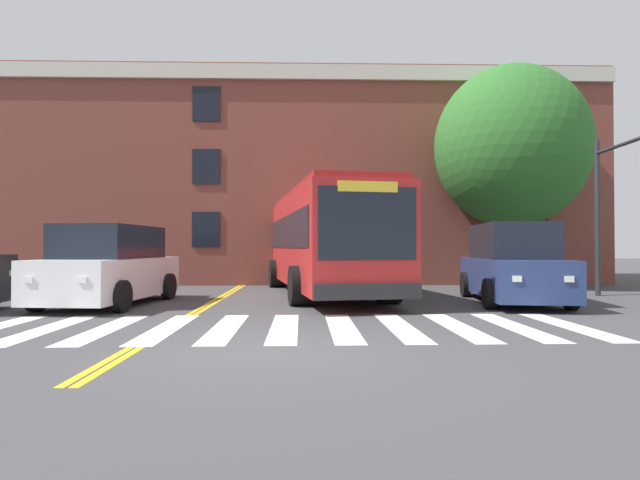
# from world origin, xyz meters

# --- Properties ---
(ground_plane) EXTENTS (120.00, 120.00, 0.00)m
(ground_plane) POSITION_xyz_m (0.00, 0.00, 0.00)
(ground_plane) COLOR #424244
(crosswalk) EXTENTS (12.73, 3.66, 0.01)m
(crosswalk) POSITION_xyz_m (-0.41, 2.19, 0.00)
(crosswalk) COLOR white
(crosswalk) RESTS_ON ground
(lane_line_yellow_inner) EXTENTS (0.12, 36.00, 0.01)m
(lane_line_yellow_inner) POSITION_xyz_m (-2.11, 16.19, 0.00)
(lane_line_yellow_inner) COLOR gold
(lane_line_yellow_inner) RESTS_ON ground
(lane_line_yellow_outer) EXTENTS (0.12, 36.00, 0.01)m
(lane_line_yellow_outer) POSITION_xyz_m (-1.95, 16.19, 0.00)
(lane_line_yellow_outer) COLOR gold
(lane_line_yellow_outer) RESTS_ON ground
(city_bus) EXTENTS (4.33, 11.82, 3.27)m
(city_bus) POSITION_xyz_m (1.02, 9.45, 1.77)
(city_bus) COLOR #B22323
(city_bus) RESTS_ON ground
(car_white_near_lane) EXTENTS (2.63, 4.95, 2.10)m
(car_white_near_lane) POSITION_xyz_m (-4.66, 6.07, 1.00)
(car_white_near_lane) COLOR white
(car_white_near_lane) RESTS_ON ground
(car_navy_far_lane) EXTENTS (2.62, 5.19, 2.17)m
(car_navy_far_lane) POSITION_xyz_m (6.23, 6.35, 1.03)
(car_navy_far_lane) COLOR navy
(car_navy_far_lane) RESTS_ON ground
(car_red_behind_bus) EXTENTS (2.08, 3.94, 1.87)m
(car_red_behind_bus) POSITION_xyz_m (1.54, 19.16, 0.85)
(car_red_behind_bus) COLOR #AD1E1E
(car_red_behind_bus) RESTS_ON ground
(traffic_light_near_corner) EXTENTS (0.36, 2.84, 4.92)m
(traffic_light_near_corner) POSITION_xyz_m (9.72, 7.08, 3.28)
(traffic_light_near_corner) COLOR #28282D
(traffic_light_near_corner) RESTS_ON ground
(street_tree_curbside_large) EXTENTS (7.41, 7.17, 8.46)m
(street_tree_curbside_large) POSITION_xyz_m (8.40, 11.53, 5.35)
(street_tree_curbside_large) COLOR brown
(street_tree_curbside_large) RESTS_ON ground
(building_facade) EXTENTS (33.09, 7.29, 8.96)m
(building_facade) POSITION_xyz_m (-3.46, 16.24, 4.49)
(building_facade) COLOR brown
(building_facade) RESTS_ON ground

